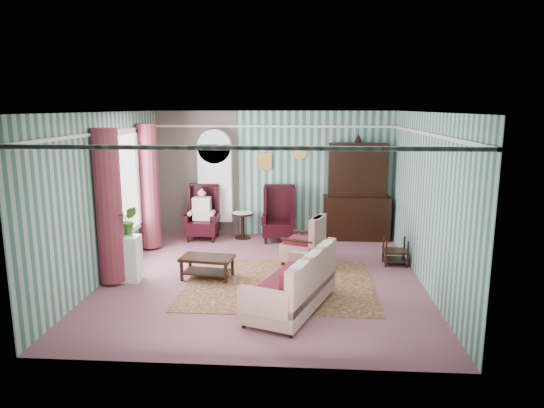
# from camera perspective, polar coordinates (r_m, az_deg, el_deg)

# --- Properties ---
(floor) EXTENTS (6.00, 6.00, 0.00)m
(floor) POSITION_cam_1_polar(r_m,az_deg,el_deg) (8.73, -1.05, -8.65)
(floor) COLOR #8A505A
(floor) RESTS_ON ground
(room_shell) EXTENTS (5.53, 6.02, 2.91)m
(room_shell) POSITION_cam_1_polar(r_m,az_deg,el_deg) (8.51, -5.16, 4.70)
(room_shell) COLOR #3B6B60
(room_shell) RESTS_ON ground
(bookcase) EXTENTS (0.80, 0.28, 2.24)m
(bookcase) POSITION_cam_1_polar(r_m,az_deg,el_deg) (11.35, -6.65, 1.82)
(bookcase) COLOR white
(bookcase) RESTS_ON floor
(dresser_hutch) EXTENTS (1.50, 0.56, 2.36)m
(dresser_hutch) POSITION_cam_1_polar(r_m,az_deg,el_deg) (11.10, 9.97, 1.83)
(dresser_hutch) COLOR black
(dresser_hutch) RESTS_ON floor
(wingback_left) EXTENTS (0.76, 0.80, 1.25)m
(wingback_left) POSITION_cam_1_polar(r_m,az_deg,el_deg) (11.12, -8.22, -1.02)
(wingback_left) COLOR black
(wingback_left) RESTS_ON floor
(wingback_right) EXTENTS (0.76, 0.80, 1.25)m
(wingback_right) POSITION_cam_1_polar(r_m,az_deg,el_deg) (10.89, 0.82, -1.16)
(wingback_right) COLOR black
(wingback_right) RESTS_ON floor
(seated_woman) EXTENTS (0.44, 0.40, 1.18)m
(seated_woman) POSITION_cam_1_polar(r_m,az_deg,el_deg) (11.13, -8.21, -1.19)
(seated_woman) COLOR beige
(seated_woman) RESTS_ON floor
(round_side_table) EXTENTS (0.50, 0.50, 0.60)m
(round_side_table) POSITION_cam_1_polar(r_m,az_deg,el_deg) (11.19, -3.50, -2.55)
(round_side_table) COLOR black
(round_side_table) RESTS_ON floor
(nest_table) EXTENTS (0.45, 0.38, 0.54)m
(nest_table) POSITION_cam_1_polar(r_m,az_deg,el_deg) (9.63, 14.29, -5.38)
(nest_table) COLOR black
(nest_table) RESTS_ON floor
(plant_stand) EXTENTS (0.55, 0.35, 0.80)m
(plant_stand) POSITION_cam_1_polar(r_m,az_deg,el_deg) (8.85, -17.00, -6.15)
(plant_stand) COLOR white
(plant_stand) RESTS_ON floor
(rug) EXTENTS (3.20, 2.60, 0.01)m
(rug) POSITION_cam_1_polar(r_m,az_deg,el_deg) (8.42, 0.84, -9.35)
(rug) COLOR #4C1919
(rug) RESTS_ON floor
(sofa) EXTENTS (1.65, 2.13, 0.90)m
(sofa) POSITION_cam_1_polar(r_m,az_deg,el_deg) (7.27, 2.18, -9.04)
(sofa) COLOR #B9AE8F
(sofa) RESTS_ON floor
(floral_armchair) EXTENTS (0.95, 0.98, 0.94)m
(floral_armchair) POSITION_cam_1_polar(r_m,az_deg,el_deg) (9.38, 3.67, -4.22)
(floral_armchair) COLOR beige
(floral_armchair) RESTS_ON floor
(coffee_table) EXTENTS (0.97, 0.63, 0.40)m
(coffee_table) POSITION_cam_1_polar(r_m,az_deg,el_deg) (8.71, -7.61, -7.41)
(coffee_table) COLOR black
(coffee_table) RESTS_ON floor
(potted_plant_a) EXTENTS (0.45, 0.40, 0.46)m
(potted_plant_a) POSITION_cam_1_polar(r_m,az_deg,el_deg) (8.59, -17.87, -2.37)
(potted_plant_a) COLOR #20531A
(potted_plant_a) RESTS_ON plant_stand
(potted_plant_b) EXTENTS (0.34, 0.31, 0.50)m
(potted_plant_b) POSITION_cam_1_polar(r_m,az_deg,el_deg) (8.77, -16.46, -1.86)
(potted_plant_b) COLOR #285B1C
(potted_plant_b) RESTS_ON plant_stand
(potted_plant_c) EXTENTS (0.28, 0.28, 0.38)m
(potted_plant_c) POSITION_cam_1_polar(r_m,az_deg,el_deg) (8.79, -17.42, -2.30)
(potted_plant_c) COLOR #1D591B
(potted_plant_c) RESTS_ON plant_stand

